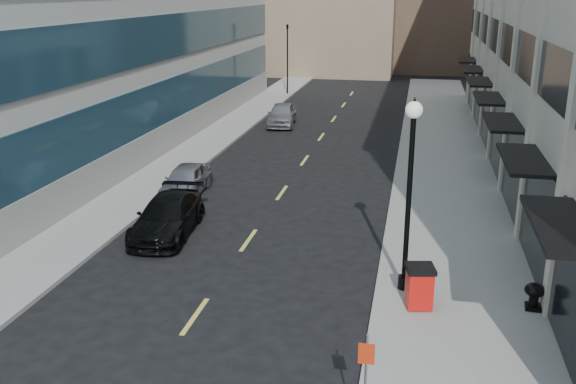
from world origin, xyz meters
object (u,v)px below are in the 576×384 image
at_px(traffic_signal, 287,29).
at_px(lamppost, 410,180).
at_px(trash_bin, 419,285).
at_px(car_grey_sedan, 282,114).
at_px(sign_post, 365,381).
at_px(urn_planter, 534,294).
at_px(car_silver_sedan, 186,180).
at_px(car_black_pickup, 167,216).

bearing_deg(traffic_signal, lamppost, -73.04).
relative_size(trash_bin, lamppost, 0.22).
height_order(car_grey_sedan, sign_post, sign_post).
distance_m(car_grey_sedan, urn_planter, 27.96).
xyz_separation_m(car_grey_sedan, trash_bin, (9.52, -25.43, 0.08)).
xyz_separation_m(trash_bin, lamppost, (-0.46, 1.17, 2.82)).
bearing_deg(traffic_signal, sign_post, -76.51).
bearing_deg(car_silver_sedan, lamppost, -41.48).
height_order(car_grey_sedan, urn_planter, car_grey_sedan).
bearing_deg(car_grey_sedan, car_black_pickup, -95.99).
relative_size(traffic_signal, urn_planter, 8.66).
bearing_deg(trash_bin, lamppost, 99.70).
bearing_deg(lamppost, sign_post, -94.15).
relative_size(car_grey_sedan, sign_post, 1.66).
bearing_deg(lamppost, car_black_pickup, 160.25).
distance_m(car_black_pickup, sign_post, 13.95).
height_order(traffic_signal, car_black_pickup, traffic_signal).
relative_size(car_black_pickup, car_grey_sedan, 1.11).
bearing_deg(traffic_signal, car_grey_sedan, -79.97).
xyz_separation_m(lamppost, sign_post, (-0.56, -7.75, -1.80)).
xyz_separation_m(car_black_pickup, sign_post, (8.50, -11.01, 1.15)).
xyz_separation_m(car_black_pickup, trash_bin, (9.52, -4.43, 0.13)).
relative_size(car_black_pickup, urn_planter, 6.20).
height_order(traffic_signal, sign_post, traffic_signal).
bearing_deg(sign_post, urn_planter, 57.84).
distance_m(car_black_pickup, urn_planter, 13.37).
height_order(car_silver_sedan, lamppost, lamppost).
relative_size(car_silver_sedan, urn_planter, 5.05).
height_order(car_black_pickup, car_grey_sedan, car_grey_sedan).
xyz_separation_m(traffic_signal, car_grey_sedan, (2.30, -13.00, -4.95)).
height_order(car_black_pickup, car_silver_sedan, car_black_pickup).
bearing_deg(trash_bin, car_black_pickup, 143.47).
bearing_deg(car_grey_sedan, traffic_signal, 94.04).
xyz_separation_m(traffic_signal, lamppost, (11.36, -37.25, -2.05)).
relative_size(car_grey_sedan, lamppost, 0.75).
xyz_separation_m(car_silver_sedan, trash_bin, (10.58, -9.31, 0.16)).
bearing_deg(car_black_pickup, car_grey_sedan, 84.91).
distance_m(car_silver_sedan, car_grey_sedan, 16.15).
xyz_separation_m(traffic_signal, urn_planter, (15.10, -37.86, -5.08)).
distance_m(car_black_pickup, trash_bin, 10.50).
bearing_deg(car_black_pickup, lamppost, -24.83).
relative_size(car_black_pickup, sign_post, 1.84).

